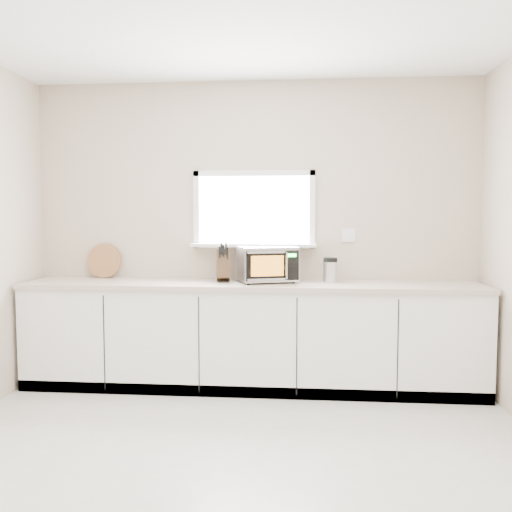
# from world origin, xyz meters

# --- Properties ---
(ground) EXTENTS (4.00, 4.00, 0.00)m
(ground) POSITION_xyz_m (0.00, 0.00, 0.00)
(ground) COLOR beige
(ground) RESTS_ON ground
(back_wall) EXTENTS (4.00, 0.17, 2.70)m
(back_wall) POSITION_xyz_m (0.00, 2.00, 1.36)
(back_wall) COLOR #BCA895
(back_wall) RESTS_ON ground
(cabinets) EXTENTS (3.92, 0.60, 0.88)m
(cabinets) POSITION_xyz_m (0.00, 1.70, 0.44)
(cabinets) COLOR white
(cabinets) RESTS_ON ground
(countertop) EXTENTS (3.92, 0.64, 0.04)m
(countertop) POSITION_xyz_m (0.00, 1.69, 0.90)
(countertop) COLOR beige
(countertop) RESTS_ON cabinets
(microwave) EXTENTS (0.57, 0.51, 0.31)m
(microwave) POSITION_xyz_m (0.13, 1.75, 1.08)
(microwave) COLOR black
(microwave) RESTS_ON countertop
(knife_block) EXTENTS (0.16, 0.26, 0.34)m
(knife_block) POSITION_xyz_m (-0.25, 1.75, 1.07)
(knife_block) COLOR #452C18
(knife_block) RESTS_ON countertop
(cutting_board) EXTENTS (0.32, 0.08, 0.32)m
(cutting_board) POSITION_xyz_m (-1.39, 1.94, 1.08)
(cutting_board) COLOR #945839
(cutting_board) RESTS_ON countertop
(coffee_grinder) EXTENTS (0.14, 0.14, 0.22)m
(coffee_grinder) POSITION_xyz_m (0.68, 1.80, 1.03)
(coffee_grinder) COLOR silver
(coffee_grinder) RESTS_ON countertop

